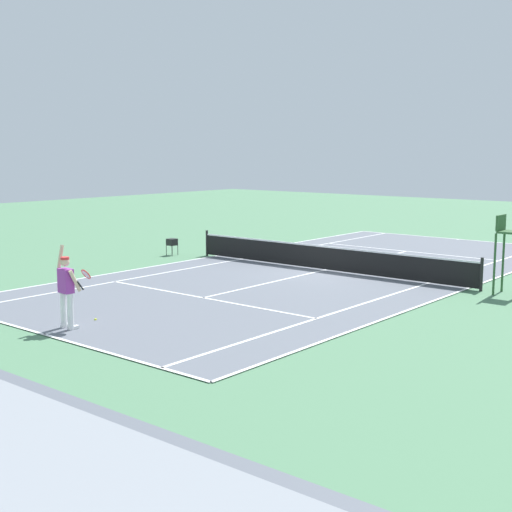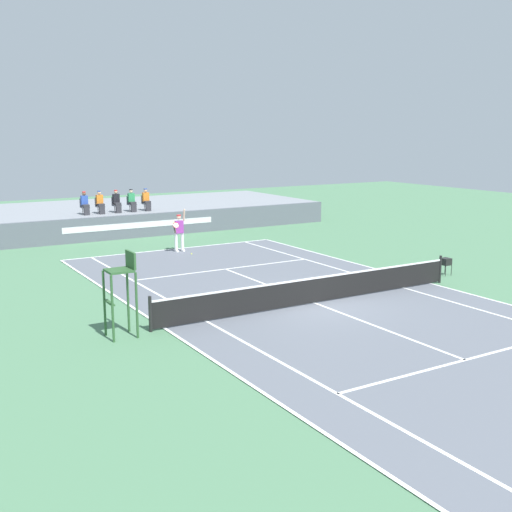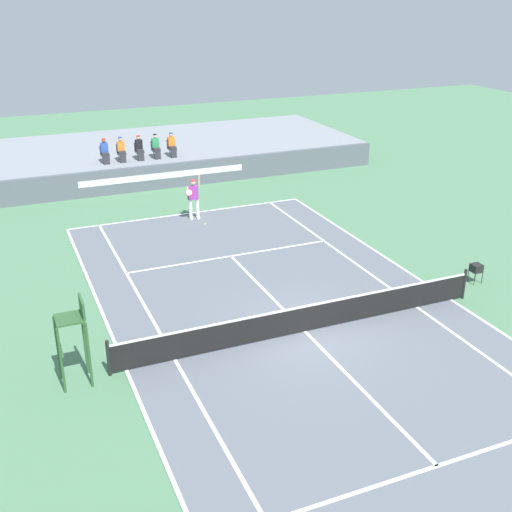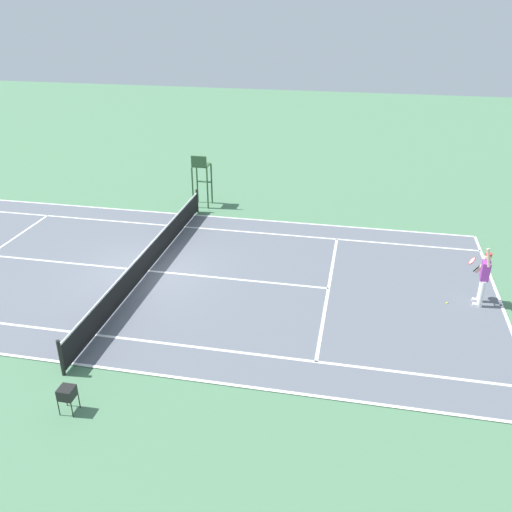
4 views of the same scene
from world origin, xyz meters
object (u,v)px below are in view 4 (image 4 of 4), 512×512
object	(u,v)px
tennis_ball	(447,303)
ball_hopper	(67,392)
umpire_chair	(201,173)
tennis_player	(484,277)

from	to	relation	value
tennis_ball	ball_hopper	bearing A→B (deg)	-53.37
tennis_ball	umpire_chair	xyz separation A→B (m)	(-6.97, -10.20, 1.52)
umpire_chair	ball_hopper	size ratio (longest dim) A/B	3.49
umpire_chair	tennis_player	bearing A→B (deg)	58.70
umpire_chair	tennis_ball	bearing A→B (deg)	55.63
tennis_ball	ball_hopper	xyz separation A→B (m)	(6.95, -9.35, 0.54)
umpire_chair	ball_hopper	world-z (taller)	umpire_chair
ball_hopper	tennis_player	bearing A→B (deg)	124.67
tennis_player	umpire_chair	world-z (taller)	umpire_chair
tennis_player	umpire_chair	size ratio (longest dim) A/B	0.85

